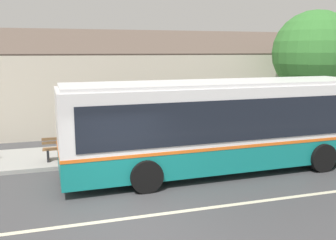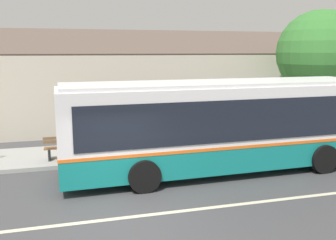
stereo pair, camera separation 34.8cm
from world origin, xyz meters
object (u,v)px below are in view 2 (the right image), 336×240
street_tree_primary (319,55)px  bench_down_street (169,140)px  transit_bus (221,124)px  bench_by_building (70,148)px

street_tree_primary → bench_down_street: bearing=-170.7°
bench_down_street → transit_bus: bearing=-67.4°
transit_bus → bench_by_building: transit_bus is taller
transit_bus → street_tree_primary: size_ratio=1.80×
bench_down_street → street_tree_primary: size_ratio=0.28×
bench_by_building → street_tree_primary: size_ratio=0.30×
bench_down_street → street_tree_primary: (7.91, 1.29, 3.40)m
bench_by_building → bench_down_street: (3.96, 0.33, -0.01)m
bench_down_street → street_tree_primary: street_tree_primary is taller
bench_by_building → street_tree_primary: 12.45m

